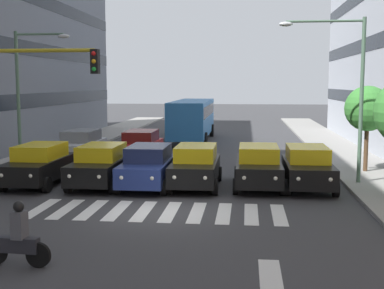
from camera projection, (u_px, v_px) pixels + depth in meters
ground_plane at (157, 211)px, 17.16m from camera, size 180.00×180.00×0.00m
crosswalk_markings at (157, 211)px, 17.15m from camera, size 8.55×2.80×0.01m
lane_arrow_0 at (271, 277)px, 11.35m from camera, size 0.50×2.20×0.01m
car_0 at (307, 167)px, 20.82m from camera, size 2.02×4.44×1.72m
car_1 at (258, 166)px, 21.03m from camera, size 2.02×4.44×1.72m
car_2 at (196, 166)px, 21.13m from camera, size 2.02×4.44×1.72m
car_3 at (148, 166)px, 21.06m from camera, size 2.02×4.44×1.72m
car_4 at (101, 165)px, 21.37m from camera, size 2.02×4.44×1.72m
car_5 at (40, 164)px, 21.55m from camera, size 2.02×4.44×1.72m
car_row2_0 at (81, 146)px, 28.02m from camera, size 2.02×4.44×1.72m
car_row2_1 at (141, 146)px, 27.75m from camera, size 2.02×4.44×1.72m
bus_behind_traffic at (192, 116)px, 38.09m from camera, size 2.78×10.50×3.00m
motorcycle_with_rider at (17, 240)px, 11.93m from camera, size 1.70×0.38×1.57m
street_lamp_left at (347, 80)px, 21.01m from camera, size 3.50×0.28×6.80m
street_lamp_right at (27, 86)px, 23.72m from camera, size 2.64×0.28×6.51m
street_tree_1 at (368, 109)px, 23.86m from camera, size 2.13×2.13×4.02m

